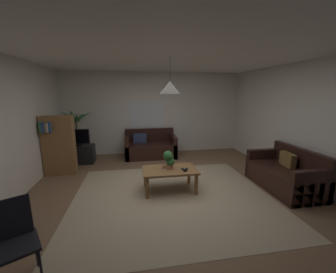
% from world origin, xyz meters
% --- Properties ---
extents(floor, '(5.56, 5.73, 0.02)m').
position_xyz_m(floor, '(0.00, 0.00, -0.01)').
color(floor, brown).
rests_on(floor, ground).
extents(rug, '(3.61, 3.15, 0.01)m').
position_xyz_m(rug, '(0.00, -0.20, 0.00)').
color(rug, tan).
rests_on(rug, ground).
extents(wall_back, '(5.68, 0.06, 2.54)m').
position_xyz_m(wall_back, '(0.00, 2.90, 1.27)').
color(wall_back, silver).
rests_on(wall_back, ground).
extents(wall_left, '(0.06, 5.73, 2.54)m').
position_xyz_m(wall_left, '(-2.81, 0.00, 1.27)').
color(wall_left, silver).
rests_on(wall_left, ground).
extents(wall_right, '(0.06, 5.73, 2.54)m').
position_xyz_m(wall_right, '(2.81, 0.00, 1.27)').
color(wall_right, silver).
rests_on(wall_right, ground).
extents(ceiling, '(5.56, 5.73, 0.02)m').
position_xyz_m(ceiling, '(0.00, 0.00, 2.55)').
color(ceiling, white).
extents(window_pane, '(1.08, 0.01, 0.99)m').
position_xyz_m(window_pane, '(-0.25, 2.86, 1.13)').
color(window_pane, white).
extents(couch_under_window, '(1.51, 0.81, 0.82)m').
position_xyz_m(couch_under_window, '(-0.19, 2.40, 0.28)').
color(couch_under_window, black).
rests_on(couch_under_window, ground).
extents(couch_right_side, '(0.81, 1.47, 0.82)m').
position_xyz_m(couch_right_side, '(2.31, -0.22, 0.28)').
color(couch_right_side, black).
rests_on(couch_right_side, ground).
extents(coffee_table, '(1.05, 0.63, 0.45)m').
position_xyz_m(coffee_table, '(-0.01, 0.07, 0.38)').
color(coffee_table, olive).
rests_on(coffee_table, ground).
extents(book_on_table_0, '(0.17, 0.14, 0.02)m').
position_xyz_m(book_on_table_0, '(-0.09, 0.09, 0.46)').
color(book_on_table_0, beige).
rests_on(book_on_table_0, coffee_table).
extents(book_on_table_1, '(0.15, 0.11, 0.03)m').
position_xyz_m(book_on_table_1, '(-0.09, 0.09, 0.48)').
color(book_on_table_1, '#99663F').
rests_on(book_on_table_1, coffee_table).
extents(book_on_table_2, '(0.13, 0.10, 0.03)m').
position_xyz_m(book_on_table_2, '(-0.08, 0.09, 0.51)').
color(book_on_table_2, '#99663F').
rests_on(book_on_table_2, coffee_table).
extents(remote_on_table_0, '(0.11, 0.17, 0.02)m').
position_xyz_m(remote_on_table_0, '(0.30, -0.05, 0.46)').
color(remote_on_table_0, black).
rests_on(remote_on_table_0, coffee_table).
extents(remote_on_table_1, '(0.06, 0.16, 0.02)m').
position_xyz_m(remote_on_table_1, '(0.25, -0.05, 0.46)').
color(remote_on_table_1, black).
rests_on(remote_on_table_1, coffee_table).
extents(potted_plant_on_table, '(0.22, 0.21, 0.36)m').
position_xyz_m(potted_plant_on_table, '(-0.01, 0.11, 0.63)').
color(potted_plant_on_table, '#B77051').
rests_on(potted_plant_on_table, coffee_table).
extents(tv_stand, '(0.90, 0.44, 0.50)m').
position_xyz_m(tv_stand, '(-2.23, 2.12, 0.25)').
color(tv_stand, black).
rests_on(tv_stand, ground).
extents(tv, '(0.72, 0.16, 0.45)m').
position_xyz_m(tv, '(-2.23, 2.09, 0.73)').
color(tv, black).
rests_on(tv, tv_stand).
extents(potted_palm_corner, '(0.98, 0.92, 1.54)m').
position_xyz_m(potted_palm_corner, '(-2.32, 2.65, 0.71)').
color(potted_palm_corner, '#B77051').
rests_on(potted_palm_corner, ground).
extents(bookshelf_corner, '(0.70, 0.31, 1.40)m').
position_xyz_m(bookshelf_corner, '(-2.41, 1.34, 0.71)').
color(bookshelf_corner, olive).
rests_on(bookshelf_corner, ground).
extents(folding_chair, '(0.55, 0.55, 0.87)m').
position_xyz_m(folding_chair, '(-1.88, -1.69, 0.51)').
color(folding_chair, black).
rests_on(folding_chair, ground).
extents(pendant_lamp, '(0.37, 0.37, 0.65)m').
position_xyz_m(pendant_lamp, '(-0.01, 0.07, 2.00)').
color(pendant_lamp, black).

